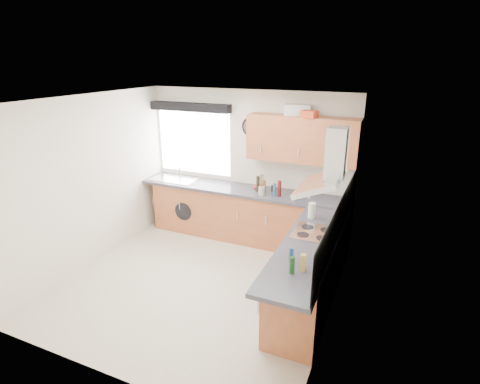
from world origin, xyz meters
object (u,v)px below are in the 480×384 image
at_px(oven, 312,267).
at_px(extractor_hood, 328,168).
at_px(upper_cabinets, 302,139).
at_px(washing_machine, 192,206).

height_order(oven, extractor_hood, extractor_hood).
xyz_separation_m(extractor_hood, upper_cabinets, (-0.65, 1.33, 0.03)).
distance_m(oven, washing_machine, 2.77).
height_order(extractor_hood, washing_machine, extractor_hood).
bearing_deg(extractor_hood, washing_machine, 154.78).
bearing_deg(upper_cabinets, extractor_hood, -63.87).
distance_m(extractor_hood, upper_cabinets, 1.48).
distance_m(oven, upper_cabinets, 1.99).
distance_m(extractor_hood, washing_machine, 3.16).
xyz_separation_m(oven, washing_machine, (-2.49, 1.22, 0.02)).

